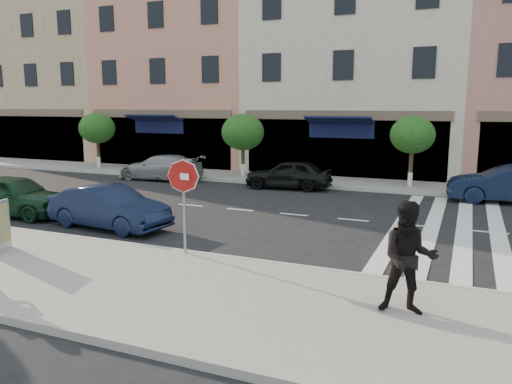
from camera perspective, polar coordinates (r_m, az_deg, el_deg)
name	(u,v)px	position (r m, az deg, el deg)	size (l,w,h in m)	color
ground	(245,245)	(13.22, -1.29, -6.06)	(120.00, 120.00, 0.00)	black
sidewalk_near	(165,290)	(10.08, -10.31, -10.96)	(60.00, 4.50, 0.15)	gray
sidewalk_far	(343,183)	(23.44, 9.90, 1.03)	(60.00, 3.00, 0.15)	gray
building_west_far	(65,72)	(39.56, -21.01, 12.71)	(12.00, 9.00, 12.00)	#D9B38B
building_west_mid	(197,51)	(33.04, -6.72, 15.70)	(10.00, 9.00, 14.00)	tan
building_centre	(362,71)	(29.20, 12.05, 13.37)	(11.00, 9.00, 11.00)	beige
street_tree_wa	(97,129)	(29.55, -17.70, 6.93)	(2.00, 2.00, 3.05)	#473323
street_tree_wb	(243,132)	(24.65, -1.51, 6.83)	(2.10, 2.10, 3.06)	#473323
street_tree_c	(412,135)	(22.52, 17.44, 6.21)	(1.90, 1.90, 3.04)	#473323
stop_sign	(183,185)	(11.76, -8.31, 0.85)	(0.78, 0.22, 2.25)	gray
walker	(409,258)	(8.78, 17.06, -7.23)	(0.94, 0.73, 1.93)	black
car_near_left	(14,195)	(18.36, -25.91, -0.35)	(1.61, 4.00, 1.36)	black
car_near_mid	(109,207)	(15.45, -16.45, -1.69)	(1.35, 3.87, 1.27)	#0D1732
car_far_left	(160,167)	(24.94, -10.87, 2.79)	(1.73, 4.26, 1.24)	#949398
car_far_mid	(288,174)	(21.93, 3.73, 2.05)	(1.51, 3.76, 1.28)	black
car_far_right	(509,184)	(20.92, 26.92, 0.79)	(1.50, 4.31, 1.42)	black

